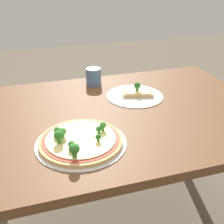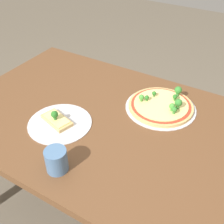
{
  "view_description": "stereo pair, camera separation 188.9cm",
  "coord_description": "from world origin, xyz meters",
  "px_view_note": "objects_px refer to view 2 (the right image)",
  "views": [
    {
      "loc": [
        0.36,
        1.04,
        1.29
      ],
      "look_at": [
        0.06,
        0.03,
        0.74
      ],
      "focal_mm": 45.0,
      "sensor_mm": 36.0,
      "label": 1
    },
    {
      "loc": [
        0.57,
        -0.82,
        1.51
      ],
      "look_at": [
        0.06,
        0.03,
        0.74
      ],
      "focal_mm": 45.0,
      "sensor_mm": 36.0,
      "label": 2
    }
  ],
  "objects_px": {
    "pizza_tray_slice": "(58,121)",
    "drinking_cup": "(56,160)",
    "dining_table": "(98,129)",
    "pizza_tray_whole": "(162,106)"
  },
  "relations": [
    {
      "from": "pizza_tray_whole",
      "to": "drinking_cup",
      "type": "distance_m",
      "value": 0.57
    },
    {
      "from": "dining_table",
      "to": "drinking_cup",
      "type": "height_order",
      "value": "drinking_cup"
    },
    {
      "from": "dining_table",
      "to": "drinking_cup",
      "type": "distance_m",
      "value": 0.36
    },
    {
      "from": "pizza_tray_slice",
      "to": "drinking_cup",
      "type": "relative_size",
      "value": 3.06
    },
    {
      "from": "dining_table",
      "to": "pizza_tray_slice",
      "type": "height_order",
      "value": "pizza_tray_slice"
    },
    {
      "from": "pizza_tray_slice",
      "to": "drinking_cup",
      "type": "bearing_deg",
      "value": -51.24
    },
    {
      "from": "dining_table",
      "to": "drinking_cup",
      "type": "xyz_separation_m",
      "value": [
        0.05,
        -0.34,
        0.13
      ]
    },
    {
      "from": "drinking_cup",
      "to": "pizza_tray_slice",
      "type": "bearing_deg",
      "value": 128.76
    },
    {
      "from": "pizza_tray_whole",
      "to": "dining_table",
      "type": "bearing_deg",
      "value": -138.43
    },
    {
      "from": "dining_table",
      "to": "pizza_tray_slice",
      "type": "bearing_deg",
      "value": -131.12
    }
  ]
}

